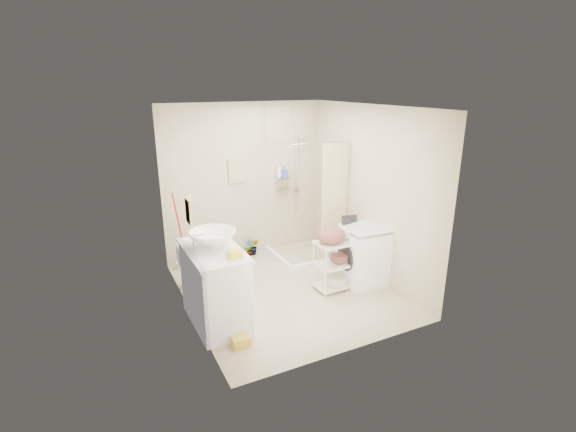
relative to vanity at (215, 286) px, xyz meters
The scene contains 23 objects.
floor 1.31m from the vanity, 16.89° to the left, with size 3.20×3.20×0.00m, color beige.
ceiling 2.43m from the vanity, 16.89° to the left, with size 2.80×3.20×0.04m, color silver.
wall_back 2.41m from the vanity, 59.28° to the left, with size 2.80×0.04×2.60m, color beige.
wall_front 1.88m from the vanity, 47.09° to the right, with size 2.80×0.04×2.60m, color beige.
wall_left 0.91m from the vanity, 124.27° to the left, with size 0.04×3.20×2.60m, color beige.
wall_right 2.71m from the vanity, ahead, with size 0.04×3.20×2.60m, color beige.
vanity is the anchor object (origin of this frame).
sink 0.60m from the vanity, 70.88° to the left, with size 0.57×0.57×0.20m, color white.
counter_basket 0.66m from the vanity, 66.25° to the right, with size 0.16×0.12×0.09m, color yellow.
floor_basket 0.75m from the vanity, 81.50° to the right, with size 0.29×0.22×0.16m, color yellow.
toilet 1.06m from the vanity, 83.42° to the left, with size 0.39×0.69×0.70m, color white.
mop 1.78m from the vanity, 92.39° to the left, with size 0.13×0.13×1.32m, color red, non-canonical shape.
potted_plant_a 2.13m from the vanity, 57.48° to the left, with size 0.17×0.11×0.31m, color #994632.
potted_plant_b 2.21m from the vanity, 55.52° to the left, with size 0.16×0.13×0.29m, color brown.
hanging_towel 2.40m from the vanity, 62.40° to the left, with size 0.28×0.03×0.42m, color #C5B285.
towel_ring 1.01m from the vanity, 145.33° to the left, with size 0.04×0.22×0.34m, color #E7D587, non-canonical shape.
tp_holder 0.50m from the vanity, 116.44° to the left, with size 0.08×0.12×0.14m, color white, non-canonical shape.
shower 2.51m from the vanity, 34.90° to the left, with size 1.10×1.10×2.10m, color white, non-canonical shape.
shampoo_bottle_a 2.73m from the vanity, 46.69° to the left, with size 0.09×0.09×0.24m, color silver.
shampoo_bottle_b 2.78m from the vanity, 44.98° to the left, with size 0.09×0.09×0.19m, color #3C59B9.
washing_machine 2.30m from the vanity, ahead, with size 0.60×0.62×0.88m, color white.
laundry_rack 1.85m from the vanity, ahead, with size 0.64×0.37×0.88m, color #EDE6CE, non-canonical shape.
ironing_board 2.19m from the vanity, ahead, with size 0.30×0.09×1.04m, color black, non-canonical shape.
Camera 1 is at (-2.40, -4.90, 2.90)m, focal length 26.00 mm.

